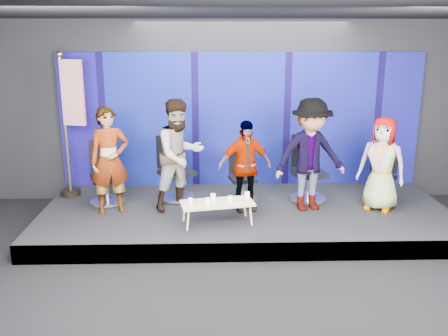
{
  "coord_description": "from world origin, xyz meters",
  "views": [
    {
      "loc": [
        -0.61,
        -5.68,
        3.28
      ],
      "look_at": [
        -0.38,
        2.4,
        1.05
      ],
      "focal_mm": 40.0,
      "sensor_mm": 36.0,
      "label": 1
    }
  ],
  "objects_px": {
    "chair_b": "(175,178)",
    "mug_e": "(247,195)",
    "mug_d": "(230,199)",
    "flag_stand": "(71,122)",
    "mug_b": "(207,201)",
    "chair_e": "(382,183)",
    "chair_c": "(242,183)",
    "mug_c": "(213,197)",
    "chair_d": "(307,179)",
    "panelist_c": "(245,166)",
    "coffee_table": "(217,204)",
    "chair_a": "(106,183)",
    "panelist_d": "(310,155)",
    "panelist_b": "(180,155)",
    "panelist_a": "(110,161)",
    "panelist_e": "(382,164)",
    "mug_a": "(190,201)"
  },
  "relations": [
    {
      "from": "chair_b",
      "to": "mug_e",
      "type": "xyz_separation_m",
      "value": [
        1.23,
        -1.05,
        0.02
      ]
    },
    {
      "from": "mug_d",
      "to": "flag_stand",
      "type": "height_order",
      "value": "flag_stand"
    },
    {
      "from": "flag_stand",
      "to": "chair_b",
      "type": "bearing_deg",
      "value": 10.47
    },
    {
      "from": "chair_b",
      "to": "mug_b",
      "type": "xyz_separation_m",
      "value": [
        0.59,
        -1.3,
        0.01
      ]
    },
    {
      "from": "chair_b",
      "to": "chair_e",
      "type": "distance_m",
      "value": 3.74
    },
    {
      "from": "chair_c",
      "to": "mug_c",
      "type": "height_order",
      "value": "chair_c"
    },
    {
      "from": "chair_d",
      "to": "chair_e",
      "type": "distance_m",
      "value": 1.34
    },
    {
      "from": "panelist_c",
      "to": "chair_c",
      "type": "bearing_deg",
      "value": 79.22
    },
    {
      "from": "coffee_table",
      "to": "mug_b",
      "type": "relative_size",
      "value": 13.4
    },
    {
      "from": "chair_a",
      "to": "mug_e",
      "type": "relative_size",
      "value": 10.75
    },
    {
      "from": "mug_b",
      "to": "panelist_d",
      "type": "bearing_deg",
      "value": 21.45
    },
    {
      "from": "mug_c",
      "to": "panelist_b",
      "type": "bearing_deg",
      "value": 131.15
    },
    {
      "from": "panelist_a",
      "to": "mug_c",
      "type": "bearing_deg",
      "value": -34.47
    },
    {
      "from": "chair_c",
      "to": "panelist_d",
      "type": "distance_m",
      "value": 1.38
    },
    {
      "from": "panelist_e",
      "to": "mug_a",
      "type": "height_order",
      "value": "panelist_e"
    },
    {
      "from": "panelist_c",
      "to": "mug_c",
      "type": "xyz_separation_m",
      "value": [
        -0.54,
        -0.51,
        -0.37
      ]
    },
    {
      "from": "panelist_d",
      "to": "mug_e",
      "type": "height_order",
      "value": "panelist_d"
    },
    {
      "from": "panelist_d",
      "to": "mug_a",
      "type": "distance_m",
      "value": 2.19
    },
    {
      "from": "mug_d",
      "to": "panelist_a",
      "type": "bearing_deg",
      "value": 164.6
    },
    {
      "from": "panelist_b",
      "to": "mug_c",
      "type": "height_order",
      "value": "panelist_b"
    },
    {
      "from": "panelist_b",
      "to": "mug_d",
      "type": "bearing_deg",
      "value": -75.74
    },
    {
      "from": "chair_a",
      "to": "panelist_a",
      "type": "relative_size",
      "value": 0.62
    },
    {
      "from": "chair_d",
      "to": "flag_stand",
      "type": "distance_m",
      "value": 4.39
    },
    {
      "from": "panelist_e",
      "to": "coffee_table",
      "type": "relative_size",
      "value": 1.32
    },
    {
      "from": "chair_c",
      "to": "mug_e",
      "type": "height_order",
      "value": "chair_c"
    },
    {
      "from": "panelist_a",
      "to": "panelist_d",
      "type": "xyz_separation_m",
      "value": [
        3.36,
        0.04,
        0.06
      ]
    },
    {
      "from": "panelist_b",
      "to": "panelist_d",
      "type": "height_order",
      "value": "panelist_d"
    },
    {
      "from": "panelist_e",
      "to": "panelist_a",
      "type": "bearing_deg",
      "value": -146.99
    },
    {
      "from": "chair_c",
      "to": "mug_e",
      "type": "bearing_deg",
      "value": -100.54
    },
    {
      "from": "chair_b",
      "to": "mug_c",
      "type": "height_order",
      "value": "chair_b"
    },
    {
      "from": "coffee_table",
      "to": "panelist_b",
      "type": "bearing_deg",
      "value": 130.01
    },
    {
      "from": "chair_d",
      "to": "mug_a",
      "type": "distance_m",
      "value": 2.39
    },
    {
      "from": "panelist_b",
      "to": "coffee_table",
      "type": "relative_size",
      "value": 1.56
    },
    {
      "from": "mug_b",
      "to": "panelist_a",
      "type": "bearing_deg",
      "value": 158.37
    },
    {
      "from": "chair_e",
      "to": "mug_c",
      "type": "xyz_separation_m",
      "value": [
        -3.06,
        -0.93,
        0.08
      ]
    },
    {
      "from": "chair_d",
      "to": "mug_c",
      "type": "distance_m",
      "value": 2.0
    },
    {
      "from": "chair_b",
      "to": "mug_d",
      "type": "height_order",
      "value": "chair_b"
    },
    {
      "from": "chair_a",
      "to": "panelist_b",
      "type": "bearing_deg",
      "value": -31.93
    },
    {
      "from": "chair_c",
      "to": "coffee_table",
      "type": "relative_size",
      "value": 0.79
    },
    {
      "from": "chair_a",
      "to": "panelist_c",
      "type": "relative_size",
      "value": 0.71
    },
    {
      "from": "coffee_table",
      "to": "mug_a",
      "type": "height_order",
      "value": "mug_a"
    },
    {
      "from": "mug_b",
      "to": "mug_e",
      "type": "bearing_deg",
      "value": 21.05
    },
    {
      "from": "chair_a",
      "to": "panelist_d",
      "type": "bearing_deg",
      "value": -25.96
    },
    {
      "from": "chair_c",
      "to": "chair_d",
      "type": "xyz_separation_m",
      "value": [
        1.19,
        0.0,
        0.07
      ]
    },
    {
      "from": "chair_b",
      "to": "panelist_d",
      "type": "distance_m",
      "value": 2.47
    },
    {
      "from": "chair_b",
      "to": "mug_c",
      "type": "xyz_separation_m",
      "value": [
        0.68,
        -1.13,
        0.02
      ]
    },
    {
      "from": "panelist_c",
      "to": "panelist_e",
      "type": "bearing_deg",
      "value": -12.99
    },
    {
      "from": "mug_c",
      "to": "chair_d",
      "type": "bearing_deg",
      "value": 30.6
    },
    {
      "from": "panelist_b",
      "to": "mug_e",
      "type": "bearing_deg",
      "value": -61.9
    },
    {
      "from": "chair_d",
      "to": "panelist_d",
      "type": "bearing_deg",
      "value": -111.01
    }
  ]
}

